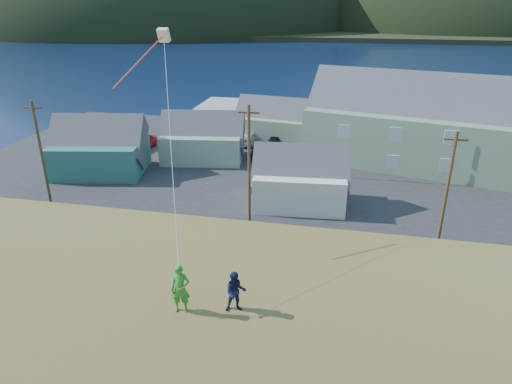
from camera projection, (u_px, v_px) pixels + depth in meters
The scene contains 16 objects.
ground at pixel (268, 236), 35.34m from camera, with size 900.00×900.00×0.00m, color #0A1638.
grass_strip at pixel (263, 249), 33.52m from camera, with size 110.00×8.00×0.10m, color #4C3D19.
waterfront_lot at pixel (296, 164), 50.63m from camera, with size 72.00×36.00×0.12m, color #28282B.
wharf at pixel (277, 112), 72.32m from camera, with size 26.00×14.00×0.90m, color gray.
far_shore at pixel (350, 22), 332.09m from camera, with size 900.00×320.00×2.00m, color black.
far_hills at pixel (408, 25), 279.37m from camera, with size 760.00×265.00×143.00m.
lodge at pixel (473, 129), 46.92m from camera, with size 35.48×17.25×12.03m.
shed_teal at pixel (99, 148), 47.10m from camera, with size 10.49×8.29×7.46m.
shed_palegreen_near at pixel (203, 139), 51.04m from camera, with size 10.00×7.09×6.71m.
shed_white at pixel (300, 178), 39.74m from camera, with size 8.70×6.19×6.61m.
shed_palegreen_far at pixel (275, 121), 58.34m from camera, with size 10.67×7.00×6.71m.
utility_poles at pixel (230, 169), 35.47m from camera, with size 32.76×0.24×9.77m.
parked_cars at pixel (228, 140), 56.58m from camera, with size 21.91×12.56×1.58m.
kite_flyer_green at pixel (180, 289), 15.21m from camera, with size 0.64×0.42×1.76m, color #2D8A25.
kite_flyer_navy at pixel (236, 292), 15.28m from camera, with size 0.72×0.56×1.48m, color #131935.
kite_rig at pixel (160, 42), 18.75m from camera, with size 2.02×3.64×9.91m.
Camera 1 is at (5.49, -30.70, 17.01)m, focal length 32.00 mm.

